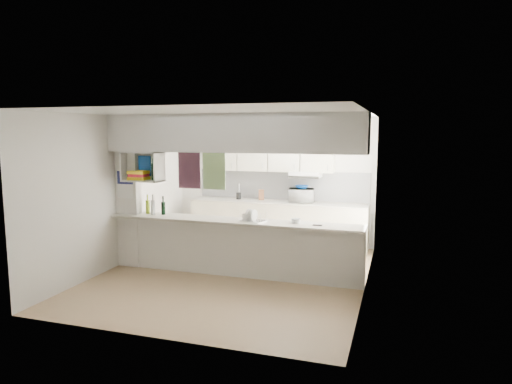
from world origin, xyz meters
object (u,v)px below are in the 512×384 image
at_px(dish_rack, 253,216).
at_px(wine_bottles, 150,207).
at_px(microwave, 301,196).
at_px(bowl, 302,187).

bearing_deg(dish_rack, wine_bottles, -165.47).
height_order(dish_rack, wine_bottles, wine_bottles).
bearing_deg(wine_bottles, microwave, 43.48).
relative_size(microwave, wine_bottles, 0.95).
bearing_deg(wine_bottles, dish_rack, -1.43).
relative_size(bowl, dish_rack, 0.65).
height_order(microwave, dish_rack, microwave).
height_order(bowl, dish_rack, bowl).
xyz_separation_m(bowl, wine_bottles, (-2.19, -2.10, -0.18)).
bearing_deg(microwave, dish_rack, 72.58).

